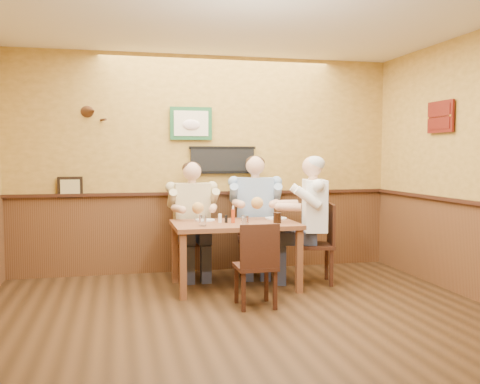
{
  "coord_description": "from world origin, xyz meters",
  "views": [
    {
      "loc": [
        -1.14,
        -4.39,
        1.52
      ],
      "look_at": [
        0.21,
        1.45,
        1.1
      ],
      "focal_mm": 40.0,
      "sensor_mm": 36.0,
      "label": 1
    }
  ],
  "objects_px": {
    "chair_near_side": "(255,264)",
    "hot_sauce_bottle": "(233,215)",
    "chair_back_left": "(192,241)",
    "chair_back_right": "(255,237)",
    "diner_white_elder": "(314,226)",
    "water_glass_left": "(203,220)",
    "salt_shaker": "(220,218)",
    "pepper_shaker": "(226,219)",
    "chair_right_end": "(314,243)",
    "diner_blue_polo": "(255,221)",
    "diner_tan_shirt": "(192,225)",
    "water_glass_mid": "(245,221)",
    "dining_table": "(235,230)",
    "cola_tumbler": "(277,218)"
  },
  "relations": [
    {
      "from": "hot_sauce_bottle",
      "to": "chair_right_end",
      "type": "bearing_deg",
      "value": 2.31
    },
    {
      "from": "diner_white_elder",
      "to": "dining_table",
      "type": "bearing_deg",
      "value": -76.27
    },
    {
      "from": "chair_back_right",
      "to": "salt_shaker",
      "type": "xyz_separation_m",
      "value": [
        -0.58,
        -0.63,
        0.33
      ]
    },
    {
      "from": "diner_white_elder",
      "to": "hot_sauce_bottle",
      "type": "relative_size",
      "value": 7.72
    },
    {
      "from": "dining_table",
      "to": "chair_right_end",
      "type": "height_order",
      "value": "chair_right_end"
    },
    {
      "from": "dining_table",
      "to": "water_glass_left",
      "type": "distance_m",
      "value": 0.48
    },
    {
      "from": "diner_tan_shirt",
      "to": "pepper_shaker",
      "type": "relative_size",
      "value": 15.03
    },
    {
      "from": "diner_blue_polo",
      "to": "hot_sauce_bottle",
      "type": "bearing_deg",
      "value": -110.74
    },
    {
      "from": "diner_blue_polo",
      "to": "diner_white_elder",
      "type": "distance_m",
      "value": 0.85
    },
    {
      "from": "chair_back_left",
      "to": "chair_back_right",
      "type": "xyz_separation_m",
      "value": [
        0.81,
        -0.01,
        0.02
      ]
    },
    {
      "from": "water_glass_mid",
      "to": "hot_sauce_bottle",
      "type": "relative_size",
      "value": 0.67
    },
    {
      "from": "water_glass_mid",
      "to": "salt_shaker",
      "type": "relative_size",
      "value": 1.17
    },
    {
      "from": "chair_back_left",
      "to": "chair_right_end",
      "type": "height_order",
      "value": "chair_right_end"
    },
    {
      "from": "chair_back_left",
      "to": "chair_near_side",
      "type": "bearing_deg",
      "value": -75.11
    },
    {
      "from": "chair_back_left",
      "to": "pepper_shaker",
      "type": "relative_size",
      "value": 10.52
    },
    {
      "from": "chair_near_side",
      "to": "pepper_shaker",
      "type": "xyz_separation_m",
      "value": [
        -0.14,
        0.79,
        0.37
      ]
    },
    {
      "from": "chair_right_end",
      "to": "diner_tan_shirt",
      "type": "relative_size",
      "value": 0.73
    },
    {
      "from": "cola_tumbler",
      "to": "chair_back_right",
      "type": "bearing_deg",
      "value": 93.27
    },
    {
      "from": "chair_near_side",
      "to": "diner_tan_shirt",
      "type": "height_order",
      "value": "diner_tan_shirt"
    },
    {
      "from": "chair_back_right",
      "to": "diner_white_elder",
      "type": "distance_m",
      "value": 0.88
    },
    {
      "from": "hot_sauce_bottle",
      "to": "water_glass_mid",
      "type": "bearing_deg",
      "value": -79.59
    },
    {
      "from": "chair_near_side",
      "to": "diner_tan_shirt",
      "type": "xyz_separation_m",
      "value": [
        -0.43,
        1.47,
        0.22
      ]
    },
    {
      "from": "diner_blue_polo",
      "to": "diner_white_elder",
      "type": "height_order",
      "value": "diner_blue_polo"
    },
    {
      "from": "chair_right_end",
      "to": "hot_sauce_bottle",
      "type": "height_order",
      "value": "chair_right_end"
    },
    {
      "from": "water_glass_left",
      "to": "salt_shaker",
      "type": "height_order",
      "value": "water_glass_left"
    },
    {
      "from": "hot_sauce_bottle",
      "to": "pepper_shaker",
      "type": "distance_m",
      "value": 0.09
    },
    {
      "from": "diner_tan_shirt",
      "to": "diner_blue_polo",
      "type": "xyz_separation_m",
      "value": [
        0.81,
        -0.01,
        0.03
      ]
    },
    {
      "from": "water_glass_left",
      "to": "water_glass_mid",
      "type": "bearing_deg",
      "value": -19.27
    },
    {
      "from": "chair_near_side",
      "to": "pepper_shaker",
      "type": "bearing_deg",
      "value": -80.08
    },
    {
      "from": "chair_right_end",
      "to": "salt_shaker",
      "type": "distance_m",
      "value": 1.18
    },
    {
      "from": "diner_tan_shirt",
      "to": "water_glass_left",
      "type": "xyz_separation_m",
      "value": [
        -0.0,
        -0.88,
        0.17
      ]
    },
    {
      "from": "chair_back_right",
      "to": "chair_right_end",
      "type": "distance_m",
      "value": 0.85
    },
    {
      "from": "diner_blue_polo",
      "to": "chair_back_left",
      "type": "bearing_deg",
      "value": -169.42
    },
    {
      "from": "pepper_shaker",
      "to": "cola_tumbler",
      "type": "bearing_deg",
      "value": -14.82
    },
    {
      "from": "diner_white_elder",
      "to": "salt_shaker",
      "type": "xyz_separation_m",
      "value": [
        -1.13,
        0.02,
        0.13
      ]
    },
    {
      "from": "hot_sauce_bottle",
      "to": "pepper_shaker",
      "type": "xyz_separation_m",
      "value": [
        -0.07,
        0.03,
        -0.04
      ]
    },
    {
      "from": "dining_table",
      "to": "hot_sauce_bottle",
      "type": "distance_m",
      "value": 0.18
    },
    {
      "from": "diner_blue_polo",
      "to": "water_glass_left",
      "type": "bearing_deg",
      "value": -121.52
    },
    {
      "from": "dining_table",
      "to": "salt_shaker",
      "type": "relative_size",
      "value": 13.97
    },
    {
      "from": "chair_near_side",
      "to": "hot_sauce_bottle",
      "type": "relative_size",
      "value": 4.87
    },
    {
      "from": "diner_tan_shirt",
      "to": "hot_sauce_bottle",
      "type": "xyz_separation_m",
      "value": [
        0.37,
        -0.7,
        0.19
      ]
    },
    {
      "from": "chair_back_right",
      "to": "salt_shaker",
      "type": "relative_size",
      "value": 9.45
    },
    {
      "from": "chair_back_left",
      "to": "hot_sauce_bottle",
      "type": "distance_m",
      "value": 0.89
    },
    {
      "from": "chair_right_end",
      "to": "hot_sauce_bottle",
      "type": "relative_size",
      "value": 5.4
    },
    {
      "from": "diner_blue_polo",
      "to": "water_glass_mid",
      "type": "relative_size",
      "value": 11.54
    },
    {
      "from": "chair_near_side",
      "to": "pepper_shaker",
      "type": "distance_m",
      "value": 0.88
    },
    {
      "from": "salt_shaker",
      "to": "water_glass_mid",
      "type": "bearing_deg",
      "value": -62.55
    },
    {
      "from": "chair_right_end",
      "to": "cola_tumbler",
      "type": "distance_m",
      "value": 0.63
    },
    {
      "from": "diner_tan_shirt",
      "to": "pepper_shaker",
      "type": "height_order",
      "value": "diner_tan_shirt"
    },
    {
      "from": "chair_back_right",
      "to": "pepper_shaker",
      "type": "xyz_separation_m",
      "value": [
        -0.51,
        -0.66,
        0.32
      ]
    }
  ]
}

